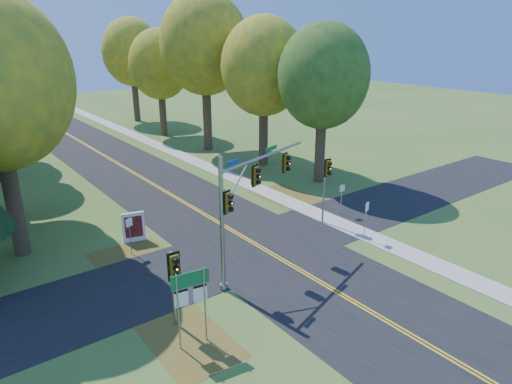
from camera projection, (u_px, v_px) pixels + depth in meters
ground at (280, 259)px, 25.23m from camera, size 160.00×160.00×0.00m
road_main at (280, 259)px, 25.23m from camera, size 8.00×160.00×0.02m
road_cross at (258, 246)px, 26.73m from camera, size 60.00×6.00×0.02m
centerline_left at (278, 259)px, 25.16m from camera, size 0.10×160.00×0.01m
centerline_right at (281, 258)px, 25.28m from camera, size 0.10×160.00×0.01m
sidewalk_east at (355, 230)px, 28.74m from camera, size 1.60×160.00×0.06m
leaf_patch_w_near at (140, 265)px, 24.54m from camera, size 4.00×6.00×0.00m
leaf_patch_e at (298, 202)px, 33.60m from camera, size 3.50×8.00×0.00m
leaf_patch_w_far at (187, 338)px, 18.71m from camera, size 3.00×5.00×0.00m
tree_e_a at (323, 77)px, 35.55m from camera, size 7.20×7.20×12.73m
tree_e_b at (264, 67)px, 40.21m from camera, size 7.60×7.60×13.33m
tree_e_c at (205, 44)px, 45.10m from camera, size 8.80×8.80×15.79m
tree_e_d at (160, 65)px, 52.47m from camera, size 7.00×7.00×12.32m
tree_e_e at (132, 52)px, 60.89m from camera, size 7.80×7.80×13.74m
traffic_mast at (246, 196)px, 22.23m from camera, size 7.05×2.68×6.70m
east_signal_pole at (327, 175)px, 28.68m from camera, size 0.51×0.59×4.41m
ped_signal_pole at (174, 272)px, 18.57m from camera, size 0.56×0.64×3.54m
route_sign_cluster at (191, 293)px, 17.60m from camera, size 1.55×0.29×3.34m
info_kiosk at (134, 227)px, 27.06m from camera, size 1.32×0.49×1.82m
reg_sign_e_north at (342, 194)px, 30.84m from camera, size 0.42×0.08×2.19m
reg_sign_e_south at (366, 214)px, 26.97m from camera, size 0.46×0.17×2.46m
reg_sign_w at (130, 229)px, 25.23m from camera, size 0.42×0.15×2.25m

